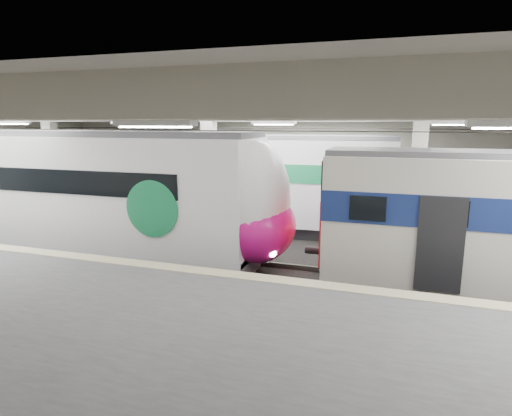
% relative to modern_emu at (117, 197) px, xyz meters
% --- Properties ---
extents(station_hall, '(36.00, 24.00, 5.75)m').
position_rel_modern_emu_xyz_m(station_hall, '(5.38, -1.74, 0.95)').
color(station_hall, black).
rests_on(station_hall, ground).
extents(modern_emu, '(14.60, 3.01, 4.67)m').
position_rel_modern_emu_xyz_m(modern_emu, '(0.00, 0.00, 0.00)').
color(modern_emu, white).
rests_on(modern_emu, ground).
extents(far_train, '(13.91, 3.45, 4.41)m').
position_rel_modern_emu_xyz_m(far_train, '(2.81, 5.50, -0.02)').
color(far_train, white).
rests_on(far_train, ground).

